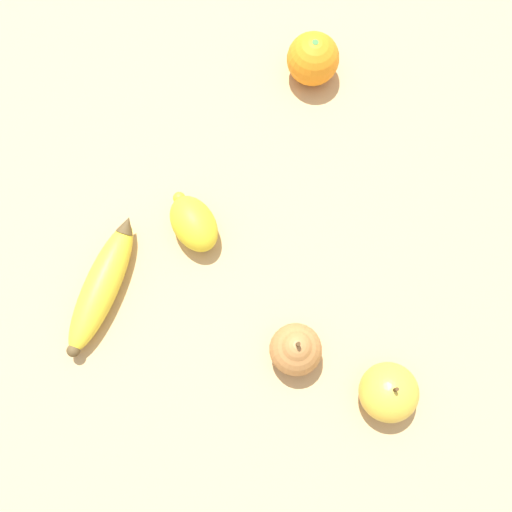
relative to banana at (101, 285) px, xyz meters
The scene contains 6 objects.
ground_plane 0.19m from the banana, 21.22° to the left, with size 3.00×3.00×0.00m, color tan.
banana is the anchor object (origin of this frame).
orange 0.43m from the banana, 43.74° to the left, with size 0.08×0.08×0.08m.
pear 0.26m from the banana, 24.79° to the right, with size 0.07×0.07×0.08m.
apple 0.38m from the banana, 26.65° to the right, with size 0.07×0.07×0.08m.
lemon 0.14m from the banana, 30.53° to the left, with size 0.09×0.10×0.06m.
Camera 1 is at (0.00, -0.28, 0.77)m, focal length 42.00 mm.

